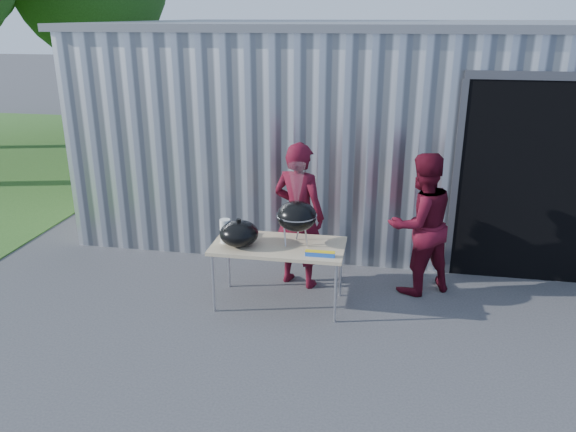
% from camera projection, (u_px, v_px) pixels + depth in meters
% --- Properties ---
extents(ground, '(80.00, 80.00, 0.00)m').
position_uv_depth(ground, '(266.00, 323.00, 6.18)').
color(ground, '#3D3D40').
extents(building, '(8.20, 6.20, 3.10)m').
position_uv_depth(building, '(372.00, 116.00, 9.76)').
color(building, silver).
rests_on(building, ground).
extents(folding_table, '(1.50, 0.75, 0.75)m').
position_uv_depth(folding_table, '(279.00, 248.00, 6.38)').
color(folding_table, tan).
rests_on(folding_table, ground).
extents(kettle_grill, '(0.46, 0.46, 0.94)m').
position_uv_depth(kettle_grill, '(297.00, 210.00, 6.23)').
color(kettle_grill, black).
rests_on(kettle_grill, folding_table).
extents(grill_lid, '(0.44, 0.44, 0.32)m').
position_uv_depth(grill_lid, '(239.00, 233.00, 6.29)').
color(grill_lid, black).
rests_on(grill_lid, folding_table).
extents(paper_towels, '(0.12, 0.12, 0.28)m').
position_uv_depth(paper_towels, '(225.00, 231.00, 6.37)').
color(paper_towels, white).
rests_on(paper_towels, folding_table).
extents(white_tub, '(0.20, 0.15, 0.10)m').
position_uv_depth(white_tub, '(236.00, 231.00, 6.61)').
color(white_tub, white).
rests_on(white_tub, folding_table).
extents(foil_box, '(0.32, 0.06, 0.06)m').
position_uv_depth(foil_box, '(320.00, 254.00, 6.04)').
color(foil_box, blue).
rests_on(foil_box, folding_table).
extents(person_cook, '(0.77, 0.62, 1.82)m').
position_uv_depth(person_cook, '(299.00, 215.00, 6.81)').
color(person_cook, '#4E0A19').
rests_on(person_cook, ground).
extents(person_bystander, '(1.06, 1.00, 1.73)m').
position_uv_depth(person_bystander, '(420.00, 224.00, 6.65)').
color(person_bystander, '#4E0A19').
rests_on(person_bystander, ground).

